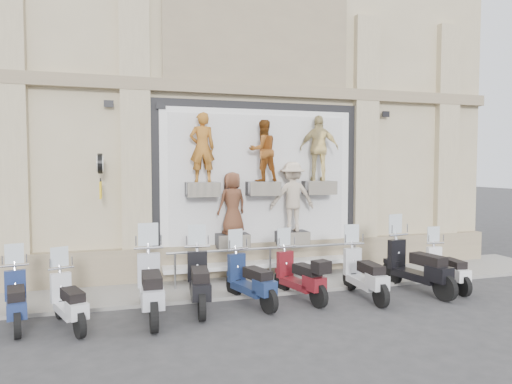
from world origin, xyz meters
TOP-DOWN VIEW (x-y plane):
  - ground at (0.00, 0.00)m, footprint 90.00×90.00m
  - sidewalk at (0.00, 2.10)m, footprint 16.00×2.20m
  - building at (0.00, 7.00)m, footprint 14.00×8.60m
  - shop_vitrine at (0.12, 2.75)m, footprint 5.60×0.83m
  - guard_rail at (0.00, 2.00)m, footprint 5.06×0.10m
  - clock_sign_bracket at (-3.90, 2.47)m, footprint 0.10×0.80m
  - scooter_a at (-5.30, 0.53)m, footprint 0.87×1.82m
  - scooter_b at (-4.39, 0.21)m, footprint 1.07×1.77m
  - scooter_c at (-2.95, 0.32)m, footprint 0.63×2.14m
  - scooter_d at (-1.97, 0.63)m, footprint 0.79×2.06m
  - scooter_e at (-0.91, 0.58)m, footprint 1.04×1.94m
  - scooter_f at (0.21, 0.63)m, footprint 0.95×1.91m
  - scooter_g at (1.61, 0.32)m, footprint 0.62×1.92m
  - scooter_h at (3.01, 0.39)m, footprint 1.01×2.22m
  - scooter_i at (3.85, 0.43)m, footprint 0.67×1.77m

SIDE VIEW (x-z plane):
  - ground at x=0.00m, z-range 0.00..0.00m
  - sidewalk at x=0.00m, z-range 0.00..0.08m
  - guard_rail at x=0.00m, z-range 0.00..0.93m
  - scooter_b at x=-4.39m, z-range 0.00..1.38m
  - scooter_i at x=3.85m, z-range 0.00..1.41m
  - scooter_a at x=-5.30m, z-range 0.00..1.43m
  - scooter_f at x=0.21m, z-range 0.00..1.49m
  - scooter_e at x=-0.91m, z-range 0.00..1.52m
  - scooter_g at x=1.61m, z-range 0.00..1.55m
  - scooter_d at x=-1.97m, z-range 0.00..1.64m
  - scooter_h at x=3.01m, z-range 0.00..1.74m
  - scooter_c at x=-2.95m, z-range 0.00..1.74m
  - shop_vitrine at x=0.12m, z-range 0.24..4.54m
  - clock_sign_bracket at x=-3.90m, z-range 2.29..3.31m
  - building at x=0.00m, z-range 0.00..12.00m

